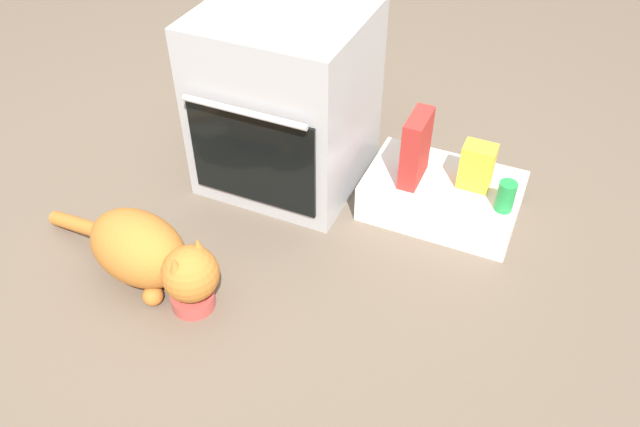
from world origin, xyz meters
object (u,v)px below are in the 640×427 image
Objects in this scene: oven at (286,100)px; food_bowl at (193,298)px; cat at (148,253)px; cereal_box at (416,148)px; pantry_cabinet at (442,196)px; snack_bag at (477,166)px; soda_can at (506,196)px.

food_bowl is at bearing -87.92° from oven.
cereal_box reaches higher than cat.
pantry_cabinet is 3.29× the size of snack_bag.
snack_bag reaches higher than soda_can.
cat is at bearing -139.41° from snack_bag.
pantry_cabinet is (0.67, 0.02, -0.28)m from oven.
cereal_box is (-0.36, 0.04, 0.08)m from soda_can.
snack_bag is (0.11, 0.01, 0.17)m from pantry_cabinet.
pantry_cabinet is 0.29m from soda_can.
cat is at bearing -133.36° from cereal_box.
snack_bag reaches higher than food_bowl.
cereal_box reaches higher than pantry_cabinet.
food_bowl is at bearing 0.00° from cat.
pantry_cabinet is at bearing 54.17° from cat.
oven reaches higher than food_bowl.
cat is at bearing -146.48° from soda_can.
oven is 0.79m from snack_bag.
snack_bag is at bearing 2.38° from oven.
soda_can is at bearing -6.68° from cereal_box.
soda_can is at bearing -3.87° from oven.
food_bowl is 1.17m from soda_can.
food_bowl is 0.18× the size of cat.
oven reaches higher than soda_can.
oven is 2.60× the size of cereal_box.
oven reaches higher than pantry_cabinet.
cat is (-0.82, -0.79, 0.06)m from pantry_cabinet.
cereal_box reaches higher than soda_can.
snack_bag reaches higher than pantry_cabinet.
snack_bag is at bearing 12.81° from cereal_box.
food_bowl is at bearing -123.62° from cereal_box.
cereal_box is at bearing -162.03° from pantry_cabinet.
cat is at bearing 169.48° from food_bowl.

